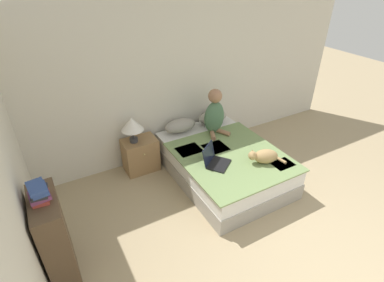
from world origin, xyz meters
TOP-DOWN VIEW (x-y plane):
  - wall_back at (0.00, 3.49)m, footprint 6.19×0.05m
  - wall_side at (-2.62, 1.73)m, footprint 0.05×4.46m
  - bed at (0.00, 2.43)m, footprint 1.44×1.97m
  - pillow_near at (-0.31, 3.24)m, footprint 0.53×0.30m
  - pillow_far at (0.32, 3.24)m, footprint 0.53×0.30m
  - person_sitting at (0.15, 2.94)m, footprint 0.36×0.36m
  - cat_tabby at (0.29, 1.89)m, footprint 0.48×0.33m
  - laptop_open at (-0.31, 2.19)m, footprint 0.46×0.45m
  - nightstand at (-1.03, 3.23)m, footprint 0.52×0.39m
  - table_lamp at (-1.11, 3.23)m, footprint 0.33×0.33m
  - bookshelf at (-2.44, 1.91)m, footprint 0.26×0.64m
  - book_stack_top at (-2.44, 1.91)m, footprint 0.19×0.25m

SIDE VIEW (x-z plane):
  - bed at x=0.00m, z-range 0.00..0.50m
  - nightstand at x=-1.03m, z-range 0.00..0.54m
  - bookshelf at x=-2.44m, z-range 0.00..1.02m
  - laptop_open at x=-0.31m, z-range 0.42..0.69m
  - pillow_near at x=-0.31m, z-range 0.50..0.70m
  - pillow_far at x=0.32m, z-range 0.50..0.70m
  - cat_tabby at x=0.29m, z-range 0.50..0.71m
  - person_sitting at x=0.15m, z-range 0.46..1.21m
  - table_lamp at x=-1.11m, z-range 0.63..1.04m
  - book_stack_top at x=-2.44m, z-range 1.02..1.20m
  - wall_back at x=0.00m, z-range 0.00..2.55m
  - wall_side at x=-2.62m, z-range 0.00..2.55m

